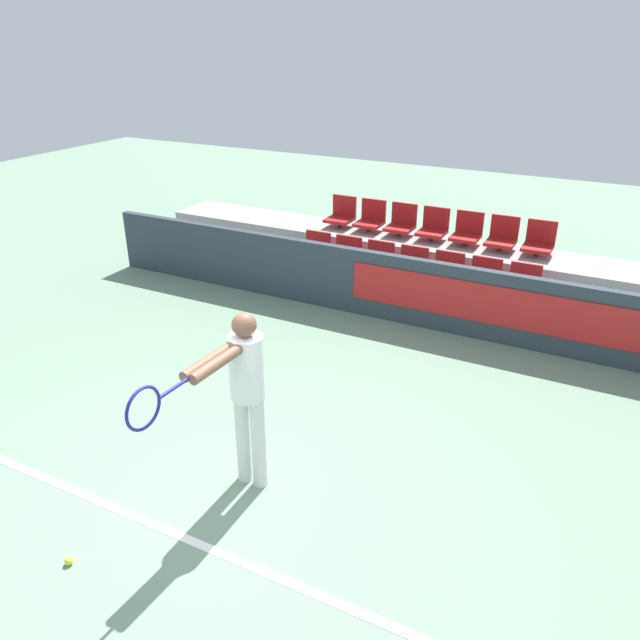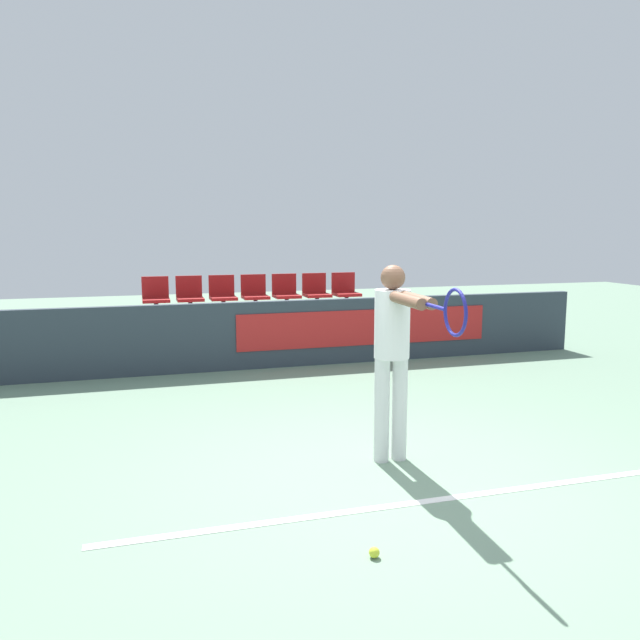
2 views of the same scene
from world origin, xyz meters
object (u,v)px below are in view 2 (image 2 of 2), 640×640
(stadium_chair_2, at_px, (232,323))
(tennis_ball, at_px, (374,552))
(stadium_chair_13, at_px, (345,290))
(stadium_chair_8, at_px, (190,294))
(stadium_chair_12, at_px, (316,291))
(stadium_chair_1, at_px, (196,325))
(stadium_chair_5, at_px, (333,319))
(stadium_chair_9, at_px, (223,293))
(stadium_chair_11, at_px, (286,292))
(tennis_player, at_px, (395,344))
(stadium_chair_6, at_px, (364,318))
(stadium_chair_10, at_px, (255,292))
(stadium_chair_7, at_px, (156,295))
(stadium_chair_0, at_px, (159,327))
(stadium_chair_3, at_px, (266,322))
(stadium_chair_4, at_px, (300,320))

(stadium_chair_2, height_order, tennis_ball, stadium_chair_2)
(stadium_chair_13, bearing_deg, stadium_chair_8, 180.00)
(stadium_chair_12, bearing_deg, stadium_chair_1, -155.97)
(stadium_chair_5, height_order, stadium_chair_12, stadium_chair_12)
(stadium_chair_1, bearing_deg, stadium_chair_9, 60.72)
(stadium_chair_11, distance_m, tennis_player, 5.55)
(stadium_chair_6, xyz_separation_m, stadium_chair_11, (-1.07, 0.95, 0.36))
(stadium_chair_1, height_order, stadium_chair_10, stadium_chair_10)
(stadium_chair_7, xyz_separation_m, stadium_chair_8, (0.53, 0.00, 0.00))
(stadium_chair_2, relative_size, stadium_chair_13, 1.00)
(tennis_ball, bearing_deg, stadium_chair_0, 99.68)
(stadium_chair_7, height_order, tennis_ball, stadium_chair_7)
(stadium_chair_5, relative_size, stadium_chair_8, 1.00)
(stadium_chair_5, relative_size, stadium_chair_12, 1.00)
(stadium_chair_1, distance_m, stadium_chair_8, 1.02)
(stadium_chair_3, distance_m, stadium_chair_5, 1.07)
(stadium_chair_3, xyz_separation_m, tennis_player, (0.14, -4.59, 0.47))
(stadium_chair_6, xyz_separation_m, tennis_ball, (-2.18, -5.99, -0.53))
(stadium_chair_8, bearing_deg, stadium_chair_10, 0.00)
(tennis_player, bearing_deg, stadium_chair_8, 104.74)
(stadium_chair_13, bearing_deg, stadium_chair_10, 180.00)
(stadium_chair_4, relative_size, stadium_chair_9, 1.00)
(stadium_chair_0, height_order, stadium_chair_4, same)
(stadium_chair_7, bearing_deg, stadium_chair_4, -24.03)
(stadium_chair_10, bearing_deg, tennis_ball, -94.75)
(stadium_chair_7, bearing_deg, tennis_player, -72.54)
(stadium_chair_8, distance_m, stadium_chair_12, 2.13)
(stadium_chair_4, relative_size, stadium_chair_5, 1.00)
(stadium_chair_4, xyz_separation_m, tennis_player, (-0.39, -4.59, 0.47))
(stadium_chair_13, bearing_deg, stadium_chair_5, -119.28)
(stadium_chair_7, distance_m, stadium_chair_12, 2.66)
(tennis_player, bearing_deg, tennis_ball, -114.72)
(stadium_chair_2, height_order, stadium_chair_6, same)
(stadium_chair_2, relative_size, stadium_chair_4, 1.00)
(stadium_chair_3, height_order, stadium_chair_6, same)
(stadium_chair_2, distance_m, stadium_chair_4, 1.07)
(tennis_player, xyz_separation_m, tennis_ball, (-0.72, -1.40, -1.00))
(stadium_chair_1, bearing_deg, stadium_chair_7, 119.28)
(stadium_chair_8, bearing_deg, stadium_chair_9, 0.00)
(stadium_chair_0, bearing_deg, stadium_chair_12, 19.63)
(stadium_chair_3, distance_m, stadium_chair_10, 1.02)
(stadium_chair_1, distance_m, stadium_chair_13, 2.85)
(stadium_chair_6, distance_m, stadium_chair_11, 1.47)
(stadium_chair_11, bearing_deg, stadium_chair_2, -138.28)
(stadium_chair_3, relative_size, stadium_chair_11, 1.00)
(stadium_chair_2, bearing_deg, stadium_chair_13, 24.03)
(stadium_chair_11, relative_size, tennis_player, 0.29)
(stadium_chair_8, xyz_separation_m, tennis_ball, (0.49, -6.94, -0.89))
(stadium_chair_12, xyz_separation_m, stadium_chair_13, (0.53, 0.00, 0.00))
(stadium_chair_6, height_order, stadium_chair_10, stadium_chair_10)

